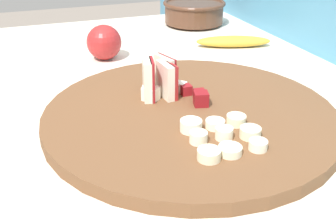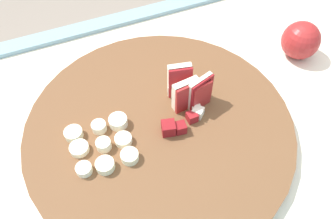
# 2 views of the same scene
# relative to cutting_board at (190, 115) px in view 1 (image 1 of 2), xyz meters

# --- Properties ---
(cutting_board) EXTENTS (0.43, 0.43, 0.02)m
(cutting_board) POSITION_rel_cutting_board_xyz_m (0.00, 0.00, 0.00)
(cutting_board) COLOR brown
(cutting_board) RESTS_ON tiled_countertop
(apple_wedge_fan) EXTENTS (0.07, 0.06, 0.06)m
(apple_wedge_fan) POSITION_rel_cutting_board_xyz_m (-0.06, -0.02, 0.04)
(apple_wedge_fan) COLOR maroon
(apple_wedge_fan) RESTS_ON cutting_board
(apple_dice_pile) EXTENTS (0.08, 0.09, 0.02)m
(apple_dice_pile) POSITION_rel_cutting_board_xyz_m (-0.04, -0.01, 0.02)
(apple_dice_pile) COLOR maroon
(apple_dice_pile) RESTS_ON cutting_board
(banana_slice_rows) EXTENTS (0.10, 0.10, 0.02)m
(banana_slice_rows) POSITION_rel_cutting_board_xyz_m (0.09, 0.00, 0.02)
(banana_slice_rows) COLOR white
(banana_slice_rows) RESTS_ON cutting_board
(ceramic_bowl) EXTENTS (0.17, 0.17, 0.06)m
(ceramic_bowl) POSITION_rel_cutting_board_xyz_m (-0.51, 0.22, 0.03)
(ceramic_bowl) COLOR #4C2D1E
(ceramic_bowl) RESTS_ON tiled_countertop
(banana_peel) EXTENTS (0.09, 0.18, 0.02)m
(banana_peel) POSITION_rel_cutting_board_xyz_m (-0.30, 0.23, 0.00)
(banana_peel) COLOR gold
(banana_peel) RESTS_ON tiled_countertop
(whole_apple) EXTENTS (0.07, 0.07, 0.07)m
(whole_apple) POSITION_rel_cutting_board_xyz_m (-0.32, -0.06, 0.03)
(whole_apple) COLOR #A32323
(whole_apple) RESTS_ON tiled_countertop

